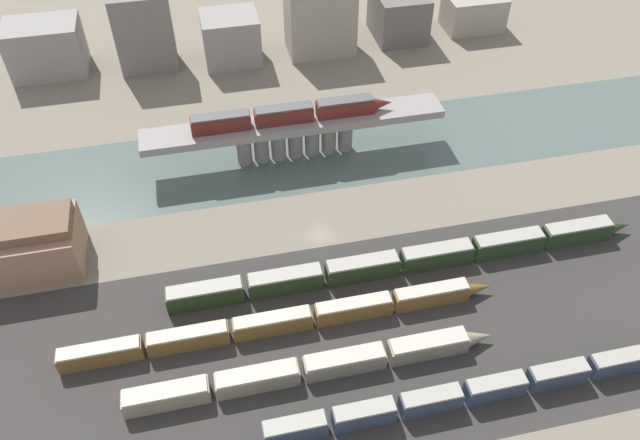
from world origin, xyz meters
name	(u,v)px	position (x,y,z in m)	size (l,w,h in m)	color
ground_plane	(320,235)	(0.00, 0.00, 0.00)	(400.00, 400.00, 0.00)	#756B5B
railbed_yard	(352,339)	(0.00, -24.00, 0.00)	(280.00, 42.00, 0.01)	#33302D
river_water	(296,155)	(0.00, 24.77, 0.00)	(320.00, 25.53, 0.01)	#4C5B56
bridge	(295,131)	(0.00, 24.77, 6.48)	(63.07, 7.31, 9.11)	gray
train_on_bridge	(291,114)	(-0.58, 24.77, 10.84)	(41.86, 3.05, 3.55)	#5B1E19
train_yard_near	(470,393)	(14.10, -38.14, 1.83)	(62.76, 2.67, 3.73)	#2D384C
train_yard_mid	(312,368)	(-7.69, -28.92, 1.67)	(57.67, 3.13, 3.43)	gray
train_yard_far	(281,322)	(-10.79, -19.44, 1.75)	(71.49, 2.65, 3.57)	brown
train_yard_outer	(408,260)	(13.43, -11.30, 1.95)	(85.93, 3.13, 3.96)	#23381E
warehouse_building	(14,247)	(-53.71, 3.90, 5.13)	(21.89, 12.17, 10.78)	#937056
city_block_far_left	(46,48)	(-53.97, 71.83, 6.47)	(17.88, 12.25, 12.94)	gray
city_block_left	(144,31)	(-29.50, 69.02, 9.79)	(13.98, 9.47, 19.58)	slate
city_block_center	(231,38)	(-8.44, 67.54, 6.14)	(14.12, 12.27, 12.27)	gray
city_block_right	(320,19)	(14.87, 67.61, 8.82)	(17.18, 11.59, 17.64)	gray
city_block_far_right	(399,14)	(37.32, 70.88, 6.11)	(13.19, 15.77, 12.22)	#605B56
city_block_tall	(474,12)	(59.09, 70.56, 4.60)	(15.82, 10.66, 9.20)	gray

